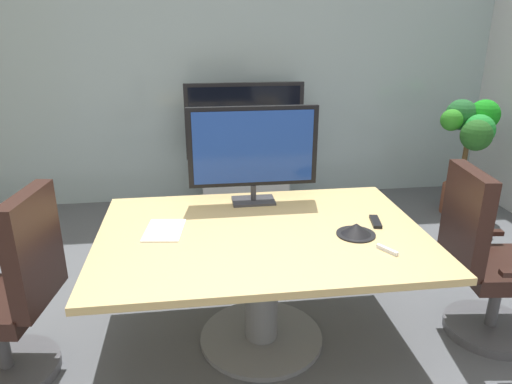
% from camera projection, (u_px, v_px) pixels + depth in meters
% --- Properties ---
extents(ground_plane, '(6.97, 6.97, 0.00)m').
position_uv_depth(ground_plane, '(257.00, 361.00, 2.74)').
color(ground_plane, '#515459').
extents(wall_back_glass_partition, '(5.97, 0.10, 2.78)m').
position_uv_depth(wall_back_glass_partition, '(221.00, 71.00, 4.88)').
color(wall_back_glass_partition, '#9EB2B7').
rests_on(wall_back_glass_partition, ground).
extents(conference_table, '(1.86, 1.30, 0.74)m').
position_uv_depth(conference_table, '(262.00, 259.00, 2.73)').
color(conference_table, tan).
rests_on(conference_table, ground).
extents(office_chair_left, '(0.62, 0.60, 1.09)m').
position_uv_depth(office_chair_left, '(12.00, 305.00, 2.48)').
color(office_chair_left, '#4C4C51').
rests_on(office_chair_left, ground).
extents(office_chair_right, '(0.62, 0.60, 1.09)m').
position_uv_depth(office_chair_right, '(485.00, 269.00, 2.84)').
color(office_chair_right, '#4C4C51').
rests_on(office_chair_right, ground).
extents(tv_monitor, '(0.84, 0.18, 0.64)m').
position_uv_depth(tv_monitor, '(253.00, 149.00, 2.99)').
color(tv_monitor, '#333338').
rests_on(tv_monitor, conference_table).
extents(wall_display_unit, '(1.20, 0.36, 1.31)m').
position_uv_depth(wall_display_unit, '(245.00, 166.00, 4.90)').
color(wall_display_unit, '#B7BABC').
rests_on(wall_display_unit, ground).
extents(potted_plant, '(0.63, 0.63, 1.17)m').
position_uv_depth(potted_plant, '(469.00, 141.00, 4.58)').
color(potted_plant, brown).
rests_on(potted_plant, ground).
extents(conference_phone, '(0.22, 0.22, 0.07)m').
position_uv_depth(conference_phone, '(356.00, 230.00, 2.62)').
color(conference_phone, black).
rests_on(conference_phone, conference_table).
extents(remote_control, '(0.08, 0.18, 0.02)m').
position_uv_depth(remote_control, '(376.00, 222.00, 2.78)').
color(remote_control, black).
rests_on(remote_control, conference_table).
extents(whiteboard_marker, '(0.08, 0.12, 0.02)m').
position_uv_depth(whiteboard_marker, '(387.00, 250.00, 2.43)').
color(whiteboard_marker, silver).
rests_on(whiteboard_marker, conference_table).
extents(paper_notepad, '(0.25, 0.32, 0.01)m').
position_uv_depth(paper_notepad, '(164.00, 230.00, 2.68)').
color(paper_notepad, white).
rests_on(paper_notepad, conference_table).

